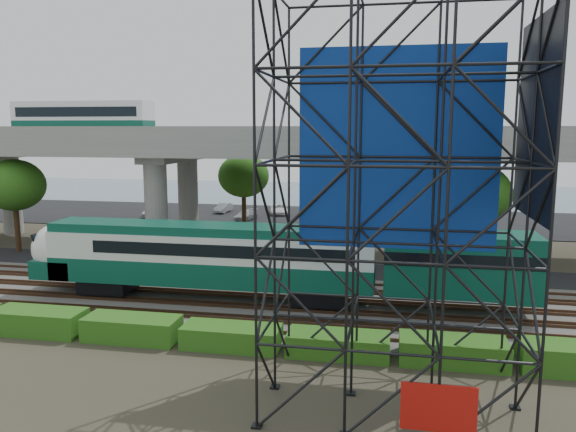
# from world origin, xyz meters

# --- Properties ---
(ground) EXTENTS (140.00, 140.00, 0.00)m
(ground) POSITION_xyz_m (0.00, 0.00, 0.00)
(ground) COLOR #474233
(ground) RESTS_ON ground
(ballast_bed) EXTENTS (90.00, 12.00, 0.20)m
(ballast_bed) POSITION_xyz_m (0.00, 2.00, 0.10)
(ballast_bed) COLOR slate
(ballast_bed) RESTS_ON ground
(service_road) EXTENTS (90.00, 5.00, 0.08)m
(service_road) POSITION_xyz_m (0.00, 10.50, 0.04)
(service_road) COLOR black
(service_road) RESTS_ON ground
(parking_lot) EXTENTS (90.00, 18.00, 0.08)m
(parking_lot) POSITION_xyz_m (0.00, 34.00, 0.04)
(parking_lot) COLOR black
(parking_lot) RESTS_ON ground
(harbor_water) EXTENTS (140.00, 40.00, 0.03)m
(harbor_water) POSITION_xyz_m (0.00, 56.00, 0.01)
(harbor_water) COLOR slate
(harbor_water) RESTS_ON ground
(rail_tracks) EXTENTS (90.00, 9.52, 0.16)m
(rail_tracks) POSITION_xyz_m (0.00, 2.00, 0.28)
(rail_tracks) COLOR #472D1E
(rail_tracks) RESTS_ON ballast_bed
(commuter_train) EXTENTS (29.30, 3.06, 4.30)m
(commuter_train) POSITION_xyz_m (0.00, 2.00, 2.88)
(commuter_train) COLOR black
(commuter_train) RESTS_ON rail_tracks
(overpass) EXTENTS (80.00, 12.00, 12.40)m
(overpass) POSITION_xyz_m (-1.31, 16.00, 8.21)
(overpass) COLOR #9E9B93
(overpass) RESTS_ON ground
(scaffold_tower) EXTENTS (9.36, 6.36, 15.00)m
(scaffold_tower) POSITION_xyz_m (8.38, -7.98, 7.47)
(scaffold_tower) COLOR black
(scaffold_tower) RESTS_ON ground
(hedge_strip) EXTENTS (34.60, 1.80, 1.20)m
(hedge_strip) POSITION_xyz_m (1.01, -4.30, 0.56)
(hedge_strip) COLOR #285513
(hedge_strip) RESTS_ON ground
(trees) EXTENTS (40.94, 16.94, 7.69)m
(trees) POSITION_xyz_m (-4.67, 16.17, 5.57)
(trees) COLOR #382314
(trees) RESTS_ON ground
(suv) EXTENTS (5.49, 4.15, 1.39)m
(suv) POSITION_xyz_m (-14.96, 10.83, 0.77)
(suv) COLOR black
(suv) RESTS_ON service_road
(parked_cars) EXTENTS (36.72, 9.38, 1.31)m
(parked_cars) POSITION_xyz_m (1.66, 34.04, 0.68)
(parked_cars) COLOR silver
(parked_cars) RESTS_ON parking_lot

